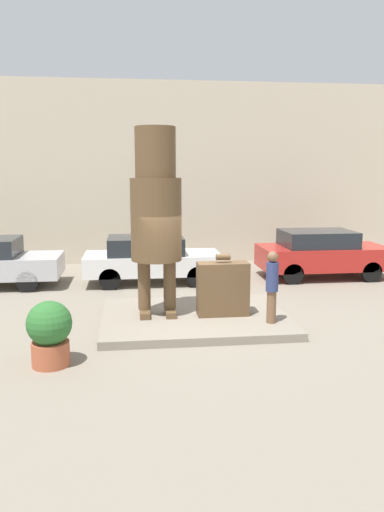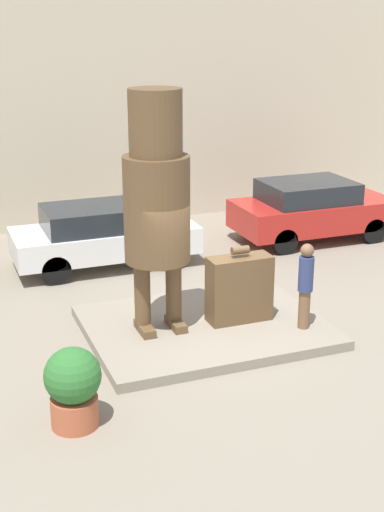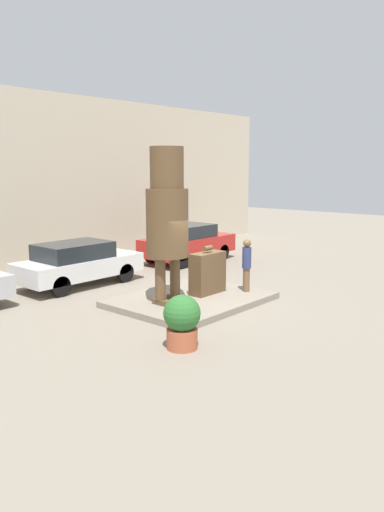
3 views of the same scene
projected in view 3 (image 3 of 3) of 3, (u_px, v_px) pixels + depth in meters
The scene contains 9 objects.
ground_plane at pixel (191, 303), 14.50m from camera, with size 60.00×60.00×0.00m, color gray.
pedestal at pixel (191, 300), 14.49m from camera, with size 4.27×3.34×0.18m.
building_backdrop at pixel (34, 181), 19.06m from camera, with size 28.00×0.60×6.72m.
statue_figure at pixel (167, 213), 13.45m from camera, with size 1.15×1.15×4.25m.
giant_suitcase at pixel (208, 273), 14.77m from camera, with size 1.18×0.49×1.44m.
tourist at pixel (247, 263), 14.96m from camera, with size 0.27×0.27×1.59m.
parked_car_white at pixel (78, 263), 16.46m from camera, with size 4.20×1.74×1.46m.
parked_car_red at pixel (187, 242), 20.68m from camera, with size 4.11×1.90×1.55m.
planter_pot at pixel (182, 320), 10.75m from camera, with size 0.81×0.81×1.20m.
Camera 3 is at (-10.59, -9.21, 3.90)m, focal length 35.00 mm.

